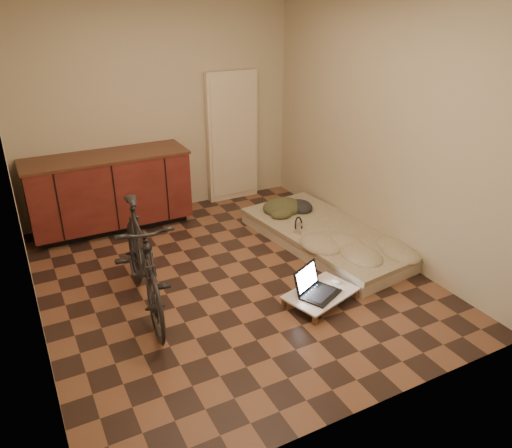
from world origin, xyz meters
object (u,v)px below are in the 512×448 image
futon (328,236)px  laptop (316,288)px  bicycle (142,255)px  lap_desk (321,294)px

futon → laptop: 1.24m
bicycle → lap_desk: bearing=-19.0°
bicycle → lap_desk: 1.64m
bicycle → futon: size_ratio=0.76×
futon → lap_desk: futon is taller
bicycle → laptop: bearing=-19.5°
futon → lap_desk: 1.21m
futon → lap_desk: bearing=-135.1°
bicycle → futon: (2.18, 0.29, -0.45)m
laptop → lap_desk: bearing=-36.2°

